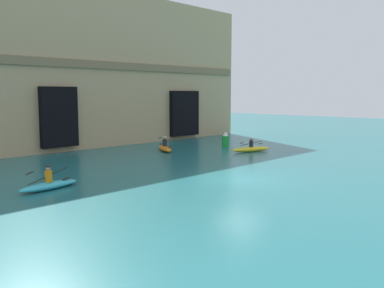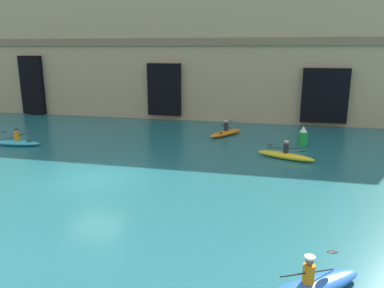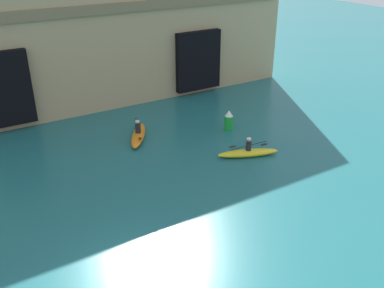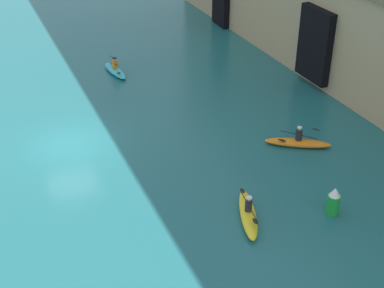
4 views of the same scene
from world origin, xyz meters
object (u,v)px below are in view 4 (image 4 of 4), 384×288
at_px(kayak_cyan, 115,70).
at_px(kayak_orange, 298,142).
at_px(kayak_yellow, 248,213).
at_px(marker_buoy, 333,202).

xyz_separation_m(kayak_cyan, kayak_orange, (12.74, 5.87, 0.00)).
bearing_deg(kayak_yellow, kayak_orange, 150.24).
xyz_separation_m(kayak_orange, marker_buoy, (5.25, -1.72, 0.37)).
bearing_deg(kayak_orange, kayak_cyan, 146.55).
height_order(kayak_cyan, kayak_yellow, kayak_cyan).
bearing_deg(kayak_yellow, marker_buoy, 93.10).
bearing_deg(marker_buoy, kayak_cyan, -167.00).
bearing_deg(marker_buoy, kayak_orange, 161.86).
relative_size(kayak_cyan, kayak_yellow, 0.92).
distance_m(kayak_cyan, kayak_yellow, 16.89).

